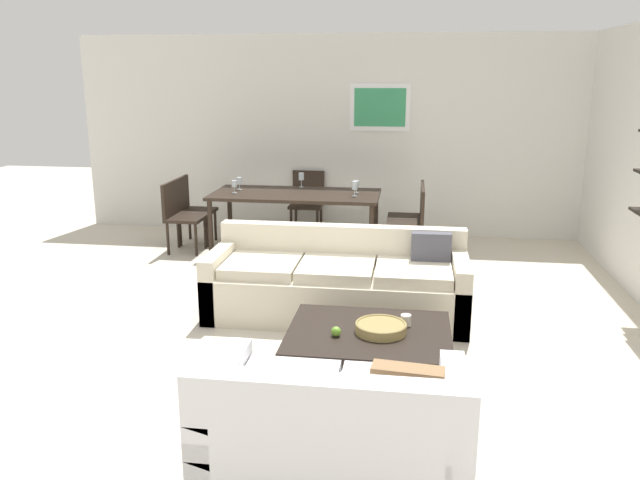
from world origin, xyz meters
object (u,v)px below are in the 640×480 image
dining_chair_left_near (179,212)px  dining_table (296,198)px  candle_jar (406,320)px  wine_glass_left_near (234,184)px  sofa_beige (338,285)px  dining_chair_head (307,199)px  apple_on_coffee_table (336,331)px  dining_chair_right_far (412,212)px  wine_glass_head (301,177)px  wine_glass_left_far (239,181)px  coffee_table (368,355)px  wine_glass_right_far (357,184)px  dining_chair_left_far (191,206)px  decorative_bowl (381,327)px  dining_chair_right_near (412,220)px  wine_glass_right_near (355,186)px  loveseat_white (335,432)px

dining_chair_left_near → dining_table: bearing=8.5°
candle_jar → wine_glass_left_near: 3.80m
sofa_beige → dining_chair_head: dining_chair_head is taller
apple_on_coffee_table → dining_chair_right_far: dining_chair_right_far is taller
dining_table → wine_glass_head: 0.46m
dining_table → wine_glass_left_far: (-0.75, 0.12, 0.18)m
coffee_table → wine_glass_right_far: 3.56m
dining_chair_left_far → wine_glass_right_far: (2.19, -0.10, 0.35)m
wine_glass_left_near → wine_glass_head: bearing=35.9°
decorative_bowl → dining_table: bearing=110.2°
decorative_bowl → dining_chair_right_near: dining_chair_right_near is taller
wine_glass_right_near → decorative_bowl: bearing=-81.4°
loveseat_white → wine_glass_right_near: 4.51m
wine_glass_right_far → decorative_bowl: bearing=-82.0°
decorative_bowl → dining_chair_left_far: 4.47m
wine_glass_left_far → apple_on_coffee_table: bearing=-65.1°
decorative_bowl → wine_glass_right_near: (-0.49, 3.25, 0.46)m
loveseat_white → dining_chair_right_far: (0.39, 4.80, 0.21)m
sofa_beige → dining_chair_head: bearing=104.7°
dining_table → dining_chair_right_near: size_ratio=2.35×
dining_chair_head → wine_glass_left_far: wine_glass_left_far is taller
coffee_table → dining_table: bearing=108.9°
sofa_beige → dining_chair_head: 3.09m
sofa_beige → wine_glass_left_near: size_ratio=15.05×
wine_glass_right_near → wine_glass_left_far: size_ratio=1.15×
decorative_bowl → wine_glass_right_near: 3.32m
decorative_bowl → dining_chair_head: (-1.24, 4.26, 0.09)m
dining_chair_right_near → dining_chair_right_far: bearing=90.0°
sofa_beige → apple_on_coffee_table: (0.14, -1.39, 0.12)m
dining_chair_head → wine_glass_left_near: (-0.75, -1.01, 0.35)m
decorative_bowl → dining_chair_right_far: dining_chair_right_far is taller
dining_chair_left_far → wine_glass_right_near: 2.24m
wine_glass_right_near → wine_glass_left_near: size_ratio=1.16×
dining_chair_head → dining_chair_right_far: bearing=-25.0°
apple_on_coffee_table → dining_chair_left_near: bearing=125.9°
wine_glass_left_near → wine_glass_right_near: bearing=0.0°
dining_chair_left_far → wine_glass_right_far: bearing=-2.6°
coffee_table → wine_glass_head: wine_glass_head is taller
dining_chair_left_far → wine_glass_left_near: (0.70, -0.34, 0.35)m
dining_chair_head → wine_glass_right_far: wine_glass_right_far is taller
dining_chair_right_near → wine_glass_right_near: bearing=172.0°
coffee_table → sofa_beige: bearing=106.3°
dining_chair_right_far → wine_glass_right_near: wine_glass_right_near is taller
wine_glass_right_far → apple_on_coffee_table: bearing=-87.1°
wine_glass_head → wine_glass_right_near: bearing=-35.9°
wine_glass_right_near → wine_glass_head: (-0.75, 0.54, 0.01)m
decorative_bowl → wine_glass_head: size_ratio=1.97×
decorative_bowl → dining_chair_left_near: size_ratio=0.42×
wine_glass_head → wine_glass_left_far: bearing=-157.9°
dining_chair_left_near → dining_chair_right_far: same height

